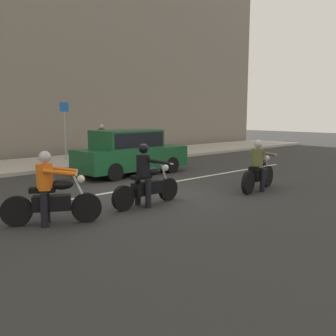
% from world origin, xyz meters
% --- Properties ---
extents(ground_plane, '(80.00, 80.00, 0.00)m').
position_xyz_m(ground_plane, '(0.00, 0.00, 0.00)').
color(ground_plane, '#2D2D2D').
extents(sidewalk_slab, '(40.00, 4.40, 0.14)m').
position_xyz_m(sidewalk_slab, '(0.00, 8.00, 0.07)').
color(sidewalk_slab, '#A8A399').
rests_on(sidewalk_slab, ground_plane).
extents(lane_marking_stripe, '(18.00, 0.14, 0.01)m').
position_xyz_m(lane_marking_stripe, '(-0.42, 0.90, 0.00)').
color(lane_marking_stripe, silver).
rests_on(lane_marking_stripe, ground_plane).
extents(motorcycle_with_rider_black_leather, '(2.16, 0.70, 1.59)m').
position_xyz_m(motorcycle_with_rider_black_leather, '(-0.85, -1.04, 0.65)').
color(motorcycle_with_rider_black_leather, black).
rests_on(motorcycle_with_rider_black_leather, ground_plane).
extents(motorcycle_with_rider_olive, '(2.09, 0.75, 1.56)m').
position_xyz_m(motorcycle_with_rider_olive, '(2.87, -1.89, 0.64)').
color(motorcycle_with_rider_olive, black).
rests_on(motorcycle_with_rider_olive, ground_plane).
extents(motorcycle_with_rider_orange_stripe, '(1.84, 1.15, 1.57)m').
position_xyz_m(motorcycle_with_rider_orange_stripe, '(-3.37, -0.94, 0.65)').
color(motorcycle_with_rider_orange_stripe, black).
rests_on(motorcycle_with_rider_orange_stripe, ground_plane).
extents(parked_sedan_forest_green, '(4.41, 1.82, 1.72)m').
position_xyz_m(parked_sedan_forest_green, '(1.82, 3.22, 0.88)').
color(parked_sedan_forest_green, '#164C28').
rests_on(parked_sedan_forest_green, ground_plane).
extents(street_sign_post, '(0.44, 0.08, 2.77)m').
position_xyz_m(street_sign_post, '(1.69, 8.19, 1.81)').
color(street_sign_post, gray).
rests_on(street_sign_post, sidewalk_slab).
extents(pedestrian_bystander, '(0.34, 0.34, 1.67)m').
position_xyz_m(pedestrian_bystander, '(3.53, 7.84, 1.11)').
color(pedestrian_bystander, black).
rests_on(pedestrian_bystander, sidewalk_slab).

